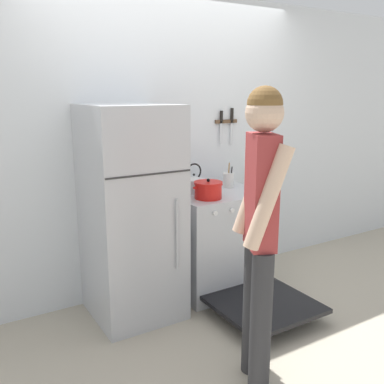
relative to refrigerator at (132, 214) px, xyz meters
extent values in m
plane|color=#B2A893|center=(0.53, 0.34, -0.82)|extent=(14.00, 14.00, 0.00)
cube|color=silver|center=(0.53, 0.37, 0.45)|extent=(10.00, 0.06, 2.55)
cube|color=#B7BABF|center=(0.00, 0.00, 0.00)|extent=(0.65, 0.68, 1.65)
cube|color=#2D2D2D|center=(0.00, -0.34, 0.36)|extent=(0.64, 0.01, 0.01)
cylinder|color=#B2B5BA|center=(0.20, -0.35, -0.10)|extent=(0.02, 0.02, 0.53)
cube|color=silver|center=(0.83, 0.03, -0.38)|extent=(0.81, 0.61, 0.88)
cube|color=black|center=(0.83, 0.03, 0.05)|extent=(0.79, 0.60, 0.02)
cube|color=black|center=(0.83, -0.25, -0.39)|extent=(0.71, 0.05, 0.66)
cylinder|color=black|center=(0.64, -0.09, 0.05)|extent=(0.20, 0.20, 0.01)
cylinder|color=black|center=(1.01, -0.09, 0.05)|extent=(0.20, 0.20, 0.01)
cylinder|color=black|center=(0.64, 0.15, 0.05)|extent=(0.20, 0.20, 0.01)
cylinder|color=black|center=(1.01, 0.15, 0.05)|extent=(0.20, 0.20, 0.01)
cylinder|color=silver|center=(0.58, -0.29, -0.01)|extent=(0.04, 0.02, 0.04)
cylinder|color=silver|center=(0.74, -0.29, -0.01)|extent=(0.04, 0.02, 0.04)
cylinder|color=silver|center=(0.91, -0.29, -0.01)|extent=(0.04, 0.02, 0.04)
cylinder|color=silver|center=(1.07, -0.29, -0.01)|extent=(0.04, 0.02, 0.04)
cube|color=black|center=(0.83, -0.63, -0.71)|extent=(0.75, 0.70, 0.04)
cube|color=#99999E|center=(0.83, -0.04, -0.43)|extent=(0.67, 0.34, 0.01)
cylinder|color=red|center=(0.64, -0.09, 0.12)|extent=(0.22, 0.22, 0.12)
cylinder|color=red|center=(0.64, -0.09, 0.19)|extent=(0.23, 0.23, 0.02)
sphere|color=black|center=(0.64, -0.09, 0.21)|extent=(0.03, 0.03, 0.03)
cylinder|color=red|center=(0.52, -0.09, 0.16)|extent=(0.03, 0.02, 0.02)
cylinder|color=red|center=(0.77, -0.09, 0.16)|extent=(0.03, 0.02, 0.02)
cylinder|color=silver|center=(0.65, 0.15, 0.12)|extent=(0.19, 0.19, 0.12)
cone|color=silver|center=(0.65, 0.15, 0.19)|extent=(0.18, 0.18, 0.03)
sphere|color=black|center=(0.65, 0.15, 0.21)|extent=(0.02, 0.02, 0.02)
cone|color=silver|center=(0.75, 0.15, 0.13)|extent=(0.11, 0.03, 0.09)
torus|color=black|center=(0.65, 0.15, 0.24)|extent=(0.15, 0.01, 0.15)
cylinder|color=silver|center=(1.03, 0.16, 0.12)|extent=(0.10, 0.10, 0.13)
cylinder|color=#9E7547|center=(1.03, 0.16, 0.19)|extent=(0.02, 0.04, 0.21)
cylinder|color=#232326|center=(1.05, 0.15, 0.17)|extent=(0.02, 0.04, 0.17)
cylinder|color=#B2B5BA|center=(1.04, 0.16, 0.19)|extent=(0.05, 0.04, 0.22)
cylinder|color=#2D2D30|center=(0.26, -1.23, -0.39)|extent=(0.13, 0.13, 0.87)
cylinder|color=#2D2D30|center=(0.33, -1.08, -0.39)|extent=(0.13, 0.13, 0.87)
cube|color=#9E3333|center=(0.30, -1.15, 0.37)|extent=(0.22, 0.28, 0.65)
cylinder|color=beige|center=(0.25, -1.28, 0.37)|extent=(0.27, 0.19, 0.58)
cylinder|color=beige|center=(0.35, -1.03, 0.37)|extent=(0.27, 0.19, 0.58)
sphere|color=beige|center=(0.30, -1.15, 0.80)|extent=(0.21, 0.21, 0.21)
sphere|color=brown|center=(0.30, -1.15, 0.85)|extent=(0.19, 0.19, 0.19)
cube|color=brown|center=(1.11, 0.33, 0.64)|extent=(0.24, 0.02, 0.03)
cube|color=silver|center=(1.05, 0.32, 0.54)|extent=(0.03, 0.00, 0.21)
cube|color=black|center=(1.05, 0.32, 0.69)|extent=(0.02, 0.02, 0.10)
cube|color=silver|center=(1.17, 0.32, 0.53)|extent=(0.02, 0.00, 0.22)
cube|color=black|center=(1.17, 0.32, 0.70)|extent=(0.02, 0.02, 0.12)
camera|label=1|loc=(-1.23, -2.94, 0.92)|focal=40.00mm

